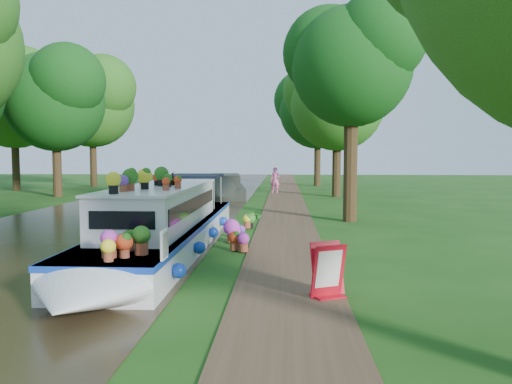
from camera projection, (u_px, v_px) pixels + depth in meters
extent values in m
plane|color=#184310|center=(252.00, 232.00, 17.58)|extent=(100.00, 100.00, 0.00)
cube|color=black|center=(86.00, 230.00, 17.91)|extent=(10.00, 100.00, 0.02)
cube|color=#4A3422|center=(286.00, 232.00, 17.51)|extent=(2.20, 100.00, 0.03)
cube|color=silver|center=(170.00, 234.00, 14.71)|extent=(2.20, 12.00, 0.75)
cube|color=#11359C|center=(170.00, 223.00, 14.69)|extent=(2.24, 12.04, 0.12)
cube|color=silver|center=(163.00, 206.00, 13.85)|extent=(1.80, 7.00, 1.05)
cube|color=silver|center=(163.00, 186.00, 13.81)|extent=(1.90, 7.10, 0.06)
cube|color=black|center=(195.00, 204.00, 13.79)|extent=(0.03, 6.40, 0.38)
cube|color=black|center=(131.00, 203.00, 13.89)|extent=(0.03, 6.40, 0.38)
cube|color=black|center=(195.00, 176.00, 18.88)|extent=(1.90, 2.40, 0.10)
cube|color=white|center=(164.00, 244.00, 9.22)|extent=(0.04, 0.45, 0.55)
imported|color=#205516|center=(126.00, 180.00, 12.47)|extent=(0.26, 0.26, 0.41)
imported|color=#205516|center=(173.00, 178.00, 13.78)|extent=(0.28, 0.28, 0.38)
cylinder|color=black|center=(350.00, 166.00, 20.18)|extent=(0.56, 0.56, 4.55)
sphere|color=#0E3912|center=(352.00, 67.00, 19.88)|extent=(4.80, 4.80, 4.80)
sphere|color=#0E3912|center=(380.00, 38.00, 19.04)|extent=(3.60, 3.60, 3.60)
sphere|color=#0E3912|center=(329.00, 53.00, 20.71)|extent=(3.84, 3.84, 3.84)
cylinder|color=black|center=(337.00, 167.00, 32.12)|extent=(0.56, 0.56, 3.85)
sphere|color=#205516|center=(337.00, 104.00, 31.81)|extent=(6.00, 6.00, 6.00)
sphere|color=#205516|center=(359.00, 83.00, 30.76)|extent=(4.50, 4.50, 4.50)
sphere|color=#205516|center=(320.00, 92.00, 32.85)|extent=(4.80, 4.80, 4.80)
cylinder|color=black|center=(317.00, 162.00, 43.08)|extent=(0.56, 0.56, 4.20)
sphere|color=#0E3912|center=(318.00, 110.00, 42.75)|extent=(6.60, 6.60, 6.60)
sphere|color=#0E3912|center=(335.00, 93.00, 41.59)|extent=(4.95, 4.95, 4.95)
sphere|color=#0E3912|center=(304.00, 100.00, 43.89)|extent=(5.28, 5.28, 5.28)
cylinder|color=black|center=(57.00, 167.00, 32.12)|extent=(0.56, 0.56, 3.85)
sphere|color=#0E3912|center=(55.00, 103.00, 31.81)|extent=(6.20, 6.20, 6.20)
sphere|color=#0E3912|center=(67.00, 81.00, 30.72)|extent=(4.65, 4.65, 4.65)
sphere|color=#0E3912|center=(46.00, 90.00, 32.88)|extent=(4.96, 4.96, 4.96)
cylinder|color=black|center=(93.00, 161.00, 42.14)|extent=(0.56, 0.56, 4.38)
sphere|color=#205516|center=(92.00, 105.00, 41.79)|extent=(7.00, 7.00, 7.00)
sphere|color=#205516|center=(103.00, 87.00, 40.56)|extent=(5.25, 5.25, 5.25)
sphere|color=#205516|center=(83.00, 95.00, 43.00)|extent=(5.60, 5.60, 5.60)
cylinder|color=black|center=(16.00, 163.00, 37.39)|extent=(0.56, 0.56, 4.20)
sphere|color=#205516|center=(14.00, 103.00, 37.05)|extent=(6.80, 6.80, 6.80)
sphere|color=#205516|center=(24.00, 82.00, 35.86)|extent=(5.10, 5.10, 5.10)
sphere|color=#205516|center=(6.00, 91.00, 38.23)|extent=(5.44, 5.44, 5.44)
cube|color=black|center=(227.00, 191.00, 32.10)|extent=(2.97, 6.94, 0.67)
cube|color=black|center=(226.00, 180.00, 31.49)|extent=(2.17, 4.10, 0.78)
cube|color=red|center=(328.00, 296.00, 9.50)|extent=(0.71, 0.66, 0.03)
cube|color=red|center=(328.00, 271.00, 9.34)|extent=(0.69, 0.50, 1.02)
cube|color=red|center=(327.00, 268.00, 9.59)|extent=(0.69, 0.50, 1.02)
cube|color=white|center=(329.00, 269.00, 9.29)|extent=(0.52, 0.36, 0.71)
imported|color=#E55E90|center=(275.00, 180.00, 35.01)|extent=(0.72, 0.54, 1.80)
imported|color=#1E621D|center=(259.00, 214.00, 21.14)|extent=(0.44, 0.40, 0.42)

